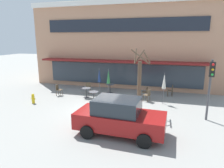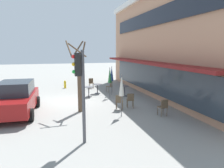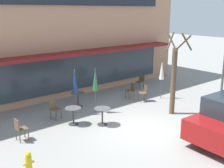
{
  "view_description": "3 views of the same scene",
  "coord_description": "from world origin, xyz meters",
  "px_view_note": "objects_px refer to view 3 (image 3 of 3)",
  "views": [
    {
      "loc": [
        4.11,
        -11.37,
        4.48
      ],
      "look_at": [
        0.15,
        2.48,
        1.19
      ],
      "focal_mm": 32.0,
      "sensor_mm": 36.0,
      "label": 1
    },
    {
      "loc": [
        13.28,
        -0.69,
        3.38
      ],
      "look_at": [
        -0.15,
        3.12,
        1.02
      ],
      "focal_mm": 32.0,
      "sensor_mm": 36.0,
      "label": 2
    },
    {
      "loc": [
        -7.84,
        -7.4,
        4.82
      ],
      "look_at": [
        0.72,
        2.96,
        1.26
      ],
      "focal_mm": 45.0,
      "sensor_mm": 36.0,
      "label": 3
    }
  ],
  "objects_px": {
    "cafe_table_near_wall": "(73,113)",
    "cafe_table_by_tree": "(78,97)",
    "cafe_table_streetside": "(102,114)",
    "cafe_chair_1": "(131,90)",
    "patio_umbrella_green_folded": "(162,70)",
    "cafe_chair_2": "(141,81)",
    "cafe_chair_4": "(54,108)",
    "fire_hydrant": "(29,162)",
    "patio_umbrella_corner_open": "(95,80)",
    "street_tree": "(174,77)",
    "cafe_chair_0": "(144,92)",
    "cafe_chair_3": "(20,128)",
    "patio_umbrella_cream_folded": "(75,81)"
  },
  "relations": [
    {
      "from": "cafe_chair_0",
      "to": "fire_hydrant",
      "type": "xyz_separation_m",
      "value": [
        -7.73,
        -2.66,
        -0.17
      ]
    },
    {
      "from": "patio_umbrella_cream_folded",
      "to": "cafe_chair_2",
      "type": "height_order",
      "value": "patio_umbrella_cream_folded"
    },
    {
      "from": "cafe_chair_0",
      "to": "cafe_chair_4",
      "type": "relative_size",
      "value": 1.0
    },
    {
      "from": "patio_umbrella_corner_open",
      "to": "street_tree",
      "type": "height_order",
      "value": "street_tree"
    },
    {
      "from": "cafe_table_near_wall",
      "to": "fire_hydrant",
      "type": "distance_m",
      "value": 3.86
    },
    {
      "from": "cafe_table_streetside",
      "to": "fire_hydrant",
      "type": "height_order",
      "value": "cafe_table_streetside"
    },
    {
      "from": "cafe_table_near_wall",
      "to": "cafe_chair_4",
      "type": "relative_size",
      "value": 0.85
    },
    {
      "from": "cafe_chair_1",
      "to": "fire_hydrant",
      "type": "bearing_deg",
      "value": -155.46
    },
    {
      "from": "patio_umbrella_corner_open",
      "to": "street_tree",
      "type": "bearing_deg",
      "value": -42.14
    },
    {
      "from": "patio_umbrella_green_folded",
      "to": "cafe_chair_2",
      "type": "distance_m",
      "value": 2.44
    },
    {
      "from": "cafe_chair_0",
      "to": "cafe_chair_1",
      "type": "bearing_deg",
      "value": 106.76
    },
    {
      "from": "cafe_table_by_tree",
      "to": "fire_hydrant",
      "type": "relative_size",
      "value": 1.08
    },
    {
      "from": "patio_umbrella_corner_open",
      "to": "cafe_chair_0",
      "type": "height_order",
      "value": "patio_umbrella_corner_open"
    },
    {
      "from": "cafe_table_by_tree",
      "to": "cafe_chair_3",
      "type": "xyz_separation_m",
      "value": [
        -3.79,
        -1.84,
        0.01
      ]
    },
    {
      "from": "cafe_chair_1",
      "to": "cafe_chair_4",
      "type": "relative_size",
      "value": 1.0
    },
    {
      "from": "cafe_chair_1",
      "to": "cafe_chair_2",
      "type": "bearing_deg",
      "value": 30.57
    },
    {
      "from": "patio_umbrella_green_folded",
      "to": "cafe_chair_2",
      "type": "height_order",
      "value": "patio_umbrella_green_folded"
    },
    {
      "from": "cafe_chair_3",
      "to": "fire_hydrant",
      "type": "distance_m",
      "value": 2.38
    },
    {
      "from": "cafe_chair_2",
      "to": "street_tree",
      "type": "bearing_deg",
      "value": -115.72
    },
    {
      "from": "cafe_table_near_wall",
      "to": "patio_umbrella_corner_open",
      "type": "height_order",
      "value": "patio_umbrella_corner_open"
    },
    {
      "from": "cafe_chair_2",
      "to": "cafe_table_by_tree",
      "type": "bearing_deg",
      "value": -175.32
    },
    {
      "from": "cafe_chair_2",
      "to": "cafe_chair_3",
      "type": "distance_m",
      "value": 8.99
    },
    {
      "from": "cafe_chair_0",
      "to": "cafe_chair_1",
      "type": "distance_m",
      "value": 0.8
    },
    {
      "from": "patio_umbrella_green_folded",
      "to": "patio_umbrella_corner_open",
      "type": "height_order",
      "value": "same"
    },
    {
      "from": "cafe_table_by_tree",
      "to": "cafe_chair_4",
      "type": "xyz_separation_m",
      "value": [
        -1.69,
        -0.66,
        0.01
      ]
    },
    {
      "from": "patio_umbrella_cream_folded",
      "to": "patio_umbrella_corner_open",
      "type": "bearing_deg",
      "value": -23.73
    },
    {
      "from": "cafe_table_near_wall",
      "to": "cafe_chair_0",
      "type": "height_order",
      "value": "cafe_chair_0"
    },
    {
      "from": "cafe_chair_0",
      "to": "cafe_chair_3",
      "type": "bearing_deg",
      "value": -176.93
    },
    {
      "from": "cafe_table_by_tree",
      "to": "patio_umbrella_green_folded",
      "type": "xyz_separation_m",
      "value": [
        4.39,
        -1.71,
        1.11
      ]
    },
    {
      "from": "street_tree",
      "to": "cafe_chair_3",
      "type": "bearing_deg",
      "value": 164.92
    },
    {
      "from": "patio_umbrella_green_folded",
      "to": "cafe_chair_3",
      "type": "distance_m",
      "value": 8.25
    },
    {
      "from": "cafe_table_streetside",
      "to": "cafe_chair_3",
      "type": "xyz_separation_m",
      "value": [
        -3.33,
        0.77,
        0.01
      ]
    },
    {
      "from": "cafe_chair_1",
      "to": "cafe_chair_3",
      "type": "height_order",
      "value": "same"
    },
    {
      "from": "cafe_table_streetside",
      "to": "street_tree",
      "type": "relative_size",
      "value": 0.19
    },
    {
      "from": "cafe_chair_1",
      "to": "cafe_chair_3",
      "type": "bearing_deg",
      "value": -170.51
    },
    {
      "from": "street_tree",
      "to": "fire_hydrant",
      "type": "distance_m",
      "value": 7.56
    },
    {
      "from": "cafe_chair_3",
      "to": "cafe_chair_4",
      "type": "xyz_separation_m",
      "value": [
        2.1,
        1.18,
        0.0
      ]
    },
    {
      "from": "cafe_table_streetside",
      "to": "cafe_chair_1",
      "type": "relative_size",
      "value": 0.85
    },
    {
      "from": "cafe_table_by_tree",
      "to": "cafe_chair_2",
      "type": "distance_m",
      "value": 4.94
    },
    {
      "from": "patio_umbrella_corner_open",
      "to": "cafe_chair_3",
      "type": "relative_size",
      "value": 2.47
    },
    {
      "from": "patio_umbrella_green_folded",
      "to": "patio_umbrella_cream_folded",
      "type": "xyz_separation_m",
      "value": [
        -5.04,
        0.9,
        0.0
      ]
    },
    {
      "from": "cafe_table_near_wall",
      "to": "cafe_table_by_tree",
      "type": "distance_m",
      "value": 2.25
    },
    {
      "from": "cafe_table_near_wall",
      "to": "cafe_chair_4",
      "type": "xyz_separation_m",
      "value": [
        -0.3,
        1.11,
        0.01
      ]
    },
    {
      "from": "patio_umbrella_green_folded",
      "to": "cafe_chair_0",
      "type": "bearing_deg",
      "value": 167.7
    },
    {
      "from": "patio_umbrella_cream_folded",
      "to": "cafe_chair_2",
      "type": "distance_m",
      "value": 5.81
    },
    {
      "from": "patio_umbrella_corner_open",
      "to": "cafe_chair_1",
      "type": "bearing_deg",
      "value": 9.93
    },
    {
      "from": "patio_umbrella_green_folded",
      "to": "cafe_chair_2",
      "type": "relative_size",
      "value": 2.47
    },
    {
      "from": "cafe_chair_4",
      "to": "fire_hydrant",
      "type": "xyz_separation_m",
      "value": [
        -2.75,
        -3.46,
        -0.17
      ]
    },
    {
      "from": "fire_hydrant",
      "to": "patio_umbrella_green_folded",
      "type": "bearing_deg",
      "value": 15.3
    },
    {
      "from": "patio_umbrella_corner_open",
      "to": "cafe_chair_2",
      "type": "height_order",
      "value": "patio_umbrella_corner_open"
    }
  ]
}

